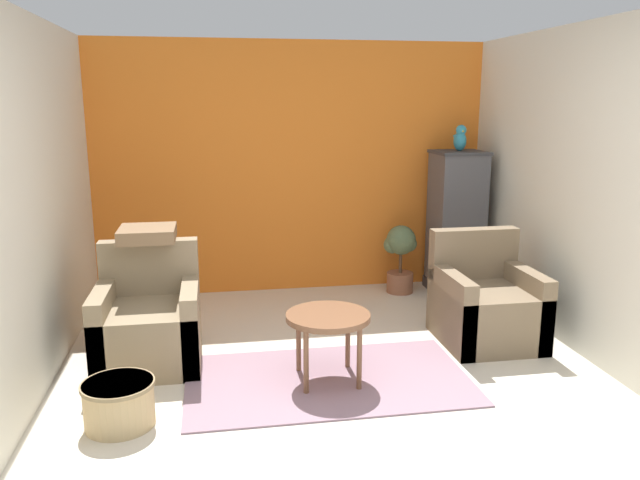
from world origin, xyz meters
The scene contains 13 objects.
ground_plane centered at (0.00, 0.00, 0.00)m, with size 20.00×20.00×0.00m, color beige.
wall_back_accent centered at (0.00, 3.22, 1.24)m, with size 4.01×0.06×2.49m.
wall_left centered at (-1.98, 1.60, 1.24)m, with size 0.06×3.19×2.49m.
wall_right centered at (1.98, 1.60, 1.24)m, with size 0.06×3.19×2.49m.
area_rug centered at (-0.05, 0.98, 0.01)m, with size 1.97×1.14×0.01m.
coffee_table centered at (-0.05, 0.98, 0.44)m, with size 0.58×0.58×0.49m.
armchair_left centered at (-1.30, 1.52, 0.29)m, with size 0.74×0.78×0.87m.
armchair_right centered at (1.34, 1.51, 0.29)m, with size 0.74×0.78×0.87m.
birdcage centered at (1.60, 2.83, 0.71)m, with size 0.49×0.49×1.43m.
parrot centered at (1.60, 2.83, 1.55)m, with size 0.12×0.22×0.26m.
potted_plant centered at (1.05, 2.88, 0.41)m, with size 0.32×0.30×0.69m.
wicker_basket centered at (-1.40, 0.60, 0.15)m, with size 0.43×0.43×0.28m.
throw_pillow centered at (-1.30, 1.81, 0.92)m, with size 0.42×0.42×0.10m.
Camera 1 is at (-0.79, -2.99, 1.92)m, focal length 35.00 mm.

